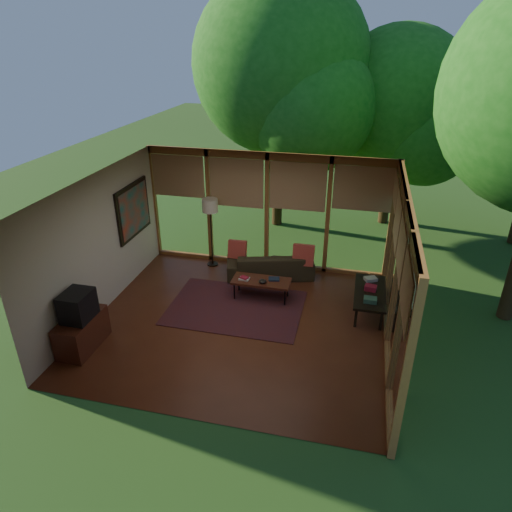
% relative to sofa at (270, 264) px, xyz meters
% --- Properties ---
extents(floor, '(5.50, 5.50, 0.00)m').
position_rel_sofa_xyz_m(floor, '(-0.19, -2.00, -0.28)').
color(floor, '#5F2C19').
rests_on(floor, ground).
extents(ceiling, '(5.50, 5.50, 0.00)m').
position_rel_sofa_xyz_m(ceiling, '(-0.19, -2.00, 2.42)').
color(ceiling, white).
rests_on(ceiling, ground).
extents(wall_left, '(0.04, 5.00, 2.70)m').
position_rel_sofa_xyz_m(wall_left, '(-2.94, -2.00, 1.07)').
color(wall_left, beige).
rests_on(wall_left, ground).
extents(wall_front, '(5.50, 0.04, 2.70)m').
position_rel_sofa_xyz_m(wall_front, '(-0.19, -4.50, 1.07)').
color(wall_front, beige).
rests_on(wall_front, ground).
extents(window_wall_back, '(5.50, 0.12, 2.70)m').
position_rel_sofa_xyz_m(window_wall_back, '(-0.19, 0.50, 1.07)').
color(window_wall_back, '#9A602F').
rests_on(window_wall_back, ground).
extents(window_wall_right, '(0.12, 5.00, 2.70)m').
position_rel_sofa_xyz_m(window_wall_right, '(2.56, -2.00, 1.07)').
color(window_wall_right, '#9A602F').
rests_on(window_wall_right, ground).
extents(tree_nw, '(4.47, 4.47, 6.50)m').
position_rel_sofa_xyz_m(tree_nw, '(-0.45, 3.19, 3.97)').
color(tree_nw, '#382914').
rests_on(tree_nw, ground).
extents(tree_ne, '(3.75, 3.75, 5.26)m').
position_rel_sofa_xyz_m(tree_ne, '(2.55, 4.05, 3.09)').
color(tree_ne, '#382914').
rests_on(tree_ne, ground).
extents(rug, '(2.65, 1.88, 0.01)m').
position_rel_sofa_xyz_m(rug, '(-0.39, -1.51, -0.28)').
color(rug, maroon).
rests_on(rug, floor).
extents(sofa, '(2.08, 1.27, 0.57)m').
position_rel_sofa_xyz_m(sofa, '(0.00, 0.00, 0.00)').
color(sofa, '#352C1A').
rests_on(sofa, floor).
extents(pillow_left, '(0.41, 0.22, 0.43)m').
position_rel_sofa_xyz_m(pillow_left, '(-0.75, -0.05, 0.30)').
color(pillow_left, '#99110D').
rests_on(pillow_left, sofa).
extents(pillow_right, '(0.46, 0.25, 0.48)m').
position_rel_sofa_xyz_m(pillow_right, '(0.75, -0.05, 0.33)').
color(pillow_right, '#99110D').
rests_on(pillow_right, sofa).
extents(ct_book_lower, '(0.22, 0.17, 0.03)m').
position_rel_sofa_xyz_m(ct_book_lower, '(-0.33, -1.07, 0.16)').
color(ct_book_lower, '#B3AAA2').
rests_on(ct_book_lower, coffee_table).
extents(ct_book_upper, '(0.20, 0.17, 0.03)m').
position_rel_sofa_xyz_m(ct_book_upper, '(-0.33, -1.07, 0.18)').
color(ct_book_upper, maroon).
rests_on(ct_book_upper, coffee_table).
extents(ct_book_side, '(0.25, 0.21, 0.03)m').
position_rel_sofa_xyz_m(ct_book_side, '(0.27, -0.94, 0.16)').
color(ct_book_side, '#162032').
rests_on(ct_book_side, coffee_table).
extents(ct_bowl, '(0.16, 0.16, 0.07)m').
position_rel_sofa_xyz_m(ct_bowl, '(0.07, -1.12, 0.18)').
color(ct_bowl, black).
rests_on(ct_bowl, coffee_table).
extents(media_cabinet, '(0.50, 1.00, 0.60)m').
position_rel_sofa_xyz_m(media_cabinet, '(-2.66, -3.34, 0.02)').
color(media_cabinet, '#512316').
rests_on(media_cabinet, floor).
extents(television, '(0.45, 0.55, 0.50)m').
position_rel_sofa_xyz_m(television, '(-2.64, -3.34, 0.57)').
color(television, black).
rests_on(television, media_cabinet).
extents(console_book_a, '(0.25, 0.18, 0.09)m').
position_rel_sofa_xyz_m(console_book_a, '(2.21, -1.41, 0.22)').
color(console_book_a, '#325846').
rests_on(console_book_a, side_console).
extents(console_book_b, '(0.25, 0.20, 0.10)m').
position_rel_sofa_xyz_m(console_book_b, '(2.21, -0.96, 0.22)').
color(console_book_b, maroon).
rests_on(console_book_b, side_console).
extents(console_book_c, '(0.29, 0.26, 0.07)m').
position_rel_sofa_xyz_m(console_book_c, '(2.21, -0.56, 0.20)').
color(console_book_c, '#B3AAA2').
rests_on(console_book_c, side_console).
extents(floor_lamp, '(0.36, 0.36, 1.65)m').
position_rel_sofa_xyz_m(floor_lamp, '(-1.44, 0.20, 1.12)').
color(floor_lamp, black).
rests_on(floor_lamp, floor).
extents(coffee_table, '(1.20, 0.50, 0.43)m').
position_rel_sofa_xyz_m(coffee_table, '(0.02, -1.02, 0.11)').
color(coffee_table, '#512316').
rests_on(coffee_table, floor).
extents(side_console, '(0.60, 1.40, 0.46)m').
position_rel_sofa_xyz_m(side_console, '(2.21, -1.01, 0.13)').
color(side_console, black).
rests_on(side_console, floor).
extents(wall_painting, '(0.06, 1.35, 1.15)m').
position_rel_sofa_xyz_m(wall_painting, '(-2.91, -0.60, 1.27)').
color(wall_painting, black).
rests_on(wall_painting, wall_left).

